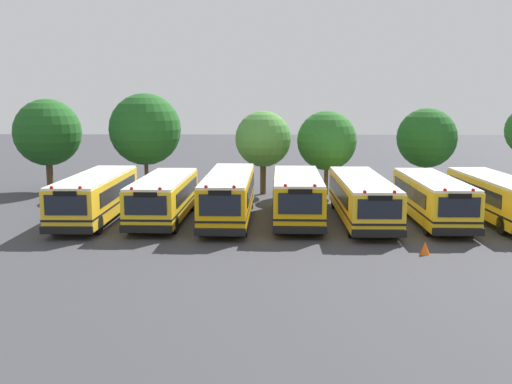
{
  "coord_description": "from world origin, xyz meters",
  "views": [
    {
      "loc": [
        -1.39,
        -32.13,
        6.73
      ],
      "look_at": [
        -2.22,
        0.0,
        1.6
      ],
      "focal_mm": 40.98,
      "sensor_mm": 36.0,
      "label": 1
    }
  ],
  "objects_px": {
    "tree_4": "(425,138)",
    "school_bus_0": "(96,195)",
    "school_bus_5": "(432,198)",
    "school_bus_2": "(229,195)",
    "tree_1": "(146,129)",
    "school_bus_6": "(497,197)",
    "school_bus_4": "(361,197)",
    "school_bus_1": "(164,197)",
    "traffic_cone": "(425,248)",
    "tree_0": "(50,132)",
    "tree_2": "(263,139)",
    "tree_3": "(328,141)",
    "school_bus_3": "(297,196)"
  },
  "relations": [
    {
      "from": "school_bus_5",
      "to": "tree_2",
      "type": "xyz_separation_m",
      "value": [
        -9.47,
        9.49,
        2.55
      ]
    },
    {
      "from": "tree_3",
      "to": "tree_1",
      "type": "bearing_deg",
      "value": 175.55
    },
    {
      "from": "school_bus_4",
      "to": "school_bus_6",
      "type": "bearing_deg",
      "value": -178.93
    },
    {
      "from": "school_bus_5",
      "to": "tree_2",
      "type": "distance_m",
      "value": 13.65
    },
    {
      "from": "tree_0",
      "to": "traffic_cone",
      "type": "bearing_deg",
      "value": -36.87
    },
    {
      "from": "school_bus_4",
      "to": "traffic_cone",
      "type": "height_order",
      "value": "school_bus_4"
    },
    {
      "from": "tree_1",
      "to": "tree_3",
      "type": "xyz_separation_m",
      "value": [
        13.07,
        -1.02,
        -0.77
      ]
    },
    {
      "from": "tree_3",
      "to": "tree_4",
      "type": "distance_m",
      "value": 7.28
    },
    {
      "from": "school_bus_2",
      "to": "school_bus_5",
      "type": "distance_m",
      "value": 11.23
    },
    {
      "from": "school_bus_0",
      "to": "school_bus_2",
      "type": "height_order",
      "value": "school_bus_2"
    },
    {
      "from": "tree_0",
      "to": "tree_1",
      "type": "xyz_separation_m",
      "value": [
        7.06,
        0.03,
        0.19
      ]
    },
    {
      "from": "school_bus_6",
      "to": "tree_2",
      "type": "height_order",
      "value": "tree_2"
    },
    {
      "from": "school_bus_2",
      "to": "school_bus_5",
      "type": "relative_size",
      "value": 1.12
    },
    {
      "from": "tree_0",
      "to": "tree_2",
      "type": "bearing_deg",
      "value": -2.67
    },
    {
      "from": "school_bus_2",
      "to": "school_bus_6",
      "type": "distance_m",
      "value": 14.91
    },
    {
      "from": "school_bus_4",
      "to": "tree_0",
      "type": "distance_m",
      "value": 23.58
    },
    {
      "from": "school_bus_1",
      "to": "tree_0",
      "type": "distance_m",
      "value": 14.71
    },
    {
      "from": "school_bus_6",
      "to": "tree_2",
      "type": "relative_size",
      "value": 1.71
    },
    {
      "from": "school_bus_1",
      "to": "school_bus_4",
      "type": "xyz_separation_m",
      "value": [
        11.01,
        0.26,
        -0.0
      ]
    },
    {
      "from": "tree_0",
      "to": "traffic_cone",
      "type": "height_order",
      "value": "tree_0"
    },
    {
      "from": "school_bus_6",
      "to": "traffic_cone",
      "type": "relative_size",
      "value": 17.63
    },
    {
      "from": "tree_2",
      "to": "tree_3",
      "type": "xyz_separation_m",
      "value": [
        4.61,
        -0.26,
        -0.11
      ]
    },
    {
      "from": "school_bus_0",
      "to": "tree_2",
      "type": "height_order",
      "value": "tree_2"
    },
    {
      "from": "tree_4",
      "to": "school_bus_0",
      "type": "bearing_deg",
      "value": -152.99
    },
    {
      "from": "school_bus_4",
      "to": "school_bus_5",
      "type": "height_order",
      "value": "school_bus_5"
    },
    {
      "from": "school_bus_3",
      "to": "tree_4",
      "type": "height_order",
      "value": "tree_4"
    },
    {
      "from": "school_bus_5",
      "to": "traffic_cone",
      "type": "relative_size",
      "value": 16.98
    },
    {
      "from": "tree_1",
      "to": "school_bus_6",
      "type": "bearing_deg",
      "value": -24.46
    },
    {
      "from": "school_bus_1",
      "to": "school_bus_2",
      "type": "distance_m",
      "value": 3.62
    },
    {
      "from": "school_bus_1",
      "to": "tree_1",
      "type": "height_order",
      "value": "tree_1"
    },
    {
      "from": "traffic_cone",
      "to": "tree_3",
      "type": "bearing_deg",
      "value": 99.59
    },
    {
      "from": "school_bus_5",
      "to": "school_bus_6",
      "type": "distance_m",
      "value": 3.71
    },
    {
      "from": "school_bus_4",
      "to": "school_bus_5",
      "type": "xyz_separation_m",
      "value": [
        3.83,
        -0.27,
        0.02
      ]
    },
    {
      "from": "tree_1",
      "to": "tree_2",
      "type": "height_order",
      "value": "tree_1"
    },
    {
      "from": "school_bus_6",
      "to": "tree_1",
      "type": "relative_size",
      "value": 1.41
    },
    {
      "from": "tree_1",
      "to": "tree_2",
      "type": "xyz_separation_m",
      "value": [
        8.46,
        -0.76,
        -0.66
      ]
    },
    {
      "from": "school_bus_4",
      "to": "traffic_cone",
      "type": "bearing_deg",
      "value": 103.22
    },
    {
      "from": "school_bus_6",
      "to": "tree_4",
      "type": "bearing_deg",
      "value": -83.76
    },
    {
      "from": "school_bus_0",
      "to": "school_bus_6",
      "type": "height_order",
      "value": "school_bus_0"
    },
    {
      "from": "school_bus_2",
      "to": "tree_1",
      "type": "bearing_deg",
      "value": -55.8
    },
    {
      "from": "tree_2",
      "to": "tree_0",
      "type": "bearing_deg",
      "value": 177.33
    },
    {
      "from": "school_bus_3",
      "to": "tree_3",
      "type": "relative_size",
      "value": 1.56
    },
    {
      "from": "tree_0",
      "to": "school_bus_0",
      "type": "bearing_deg",
      "value": -58.15
    },
    {
      "from": "school_bus_2",
      "to": "school_bus_3",
      "type": "bearing_deg",
      "value": 176.65
    },
    {
      "from": "school_bus_3",
      "to": "tree_1",
      "type": "distance_m",
      "value": 15.03
    },
    {
      "from": "tree_4",
      "to": "traffic_cone",
      "type": "bearing_deg",
      "value": -103.91
    },
    {
      "from": "school_bus_0",
      "to": "school_bus_4",
      "type": "relative_size",
      "value": 0.92
    },
    {
      "from": "school_bus_0",
      "to": "tree_3",
      "type": "relative_size",
      "value": 1.72
    },
    {
      "from": "school_bus_1",
      "to": "school_bus_5",
      "type": "xyz_separation_m",
      "value": [
        14.84,
        -0.01,
        0.01
      ]
    },
    {
      "from": "school_bus_5",
      "to": "school_bus_2",
      "type": "bearing_deg",
      "value": -0.82
    }
  ]
}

